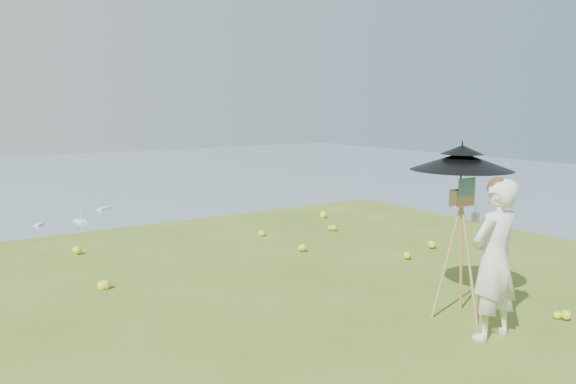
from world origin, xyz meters
TOP-DOWN VIEW (x-y plane):
  - ground at (0.00, 0.00)m, footprint 14.00×14.00m
  - wildflowers at (0.00, 0.25)m, footprint 10.00×10.50m
  - painter at (2.08, -0.56)m, footprint 0.62×0.41m
  - field_easel at (2.25, 0.03)m, footprint 0.62×0.62m
  - sun_umbrella at (2.26, 0.06)m, footprint 1.25×1.25m
  - painter_cap at (2.08, -0.56)m, footprint 0.22×0.26m

SIDE VIEW (x-z plane):
  - ground at x=0.00m, z-range 0.00..0.00m
  - wildflowers at x=0.00m, z-range 0.00..0.12m
  - field_easel at x=2.25m, z-range 0.00..1.62m
  - painter at x=2.08m, z-range 0.00..1.69m
  - painter_cap at x=2.08m, z-range 1.59..1.69m
  - sun_umbrella at x=2.26m, z-range 1.33..2.02m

